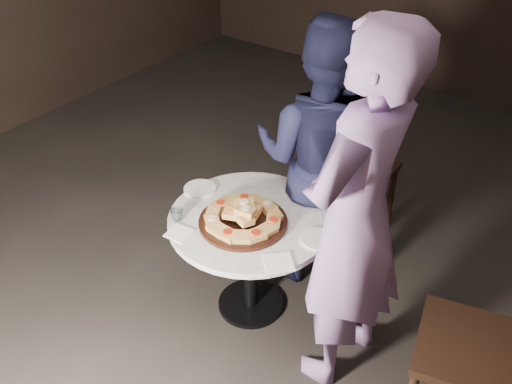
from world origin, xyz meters
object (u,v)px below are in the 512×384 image
table (250,235)px  chair_right (503,345)px  focaccia_pile (243,216)px  diner_navy (321,157)px  chair_far (354,166)px  serving_board (243,222)px  diner_teal (355,220)px  water_glass (177,215)px

table → chair_right: bearing=-0.3°
focaccia_pile → diner_navy: bearing=78.9°
chair_far → focaccia_pile: bearing=83.1°
table → serving_board: size_ratio=2.29×
serving_board → chair_far: bearing=83.6°
table → diner_teal: 0.71m
serving_board → focaccia_pile: focaccia_pile is taller
water_glass → diner_teal: bearing=13.3°
table → focaccia_pile: (0.00, -0.06, 0.17)m
table → serving_board: bearing=-89.2°
table → diner_navy: diner_navy is taller
water_glass → chair_far: 1.25m
table → serving_board: (0.00, -0.06, 0.13)m
serving_board → diner_navy: 0.59m
focaccia_pile → chair_far: bearing=83.7°
serving_board → chair_far: size_ratio=0.51×
diner_teal → diner_navy: bearing=-133.2°
table → serving_board: serving_board is taller
serving_board → chair_far: chair_far is taller
serving_board → focaccia_pile: bearing=12.7°
focaccia_pile → water_glass: bearing=-148.7°
diner_navy → chair_right: bearing=143.4°
water_glass → diner_navy: bearing=61.4°
chair_far → diner_teal: diner_teal is taller
serving_board → focaccia_pile: 0.04m
serving_board → diner_navy: size_ratio=0.28×
chair_far → table: bearing=82.6°
water_glass → diner_teal: size_ratio=0.04×
table → chair_right: size_ratio=1.05×
water_glass → chair_far: (0.40, 1.18, -0.16)m
water_glass → chair_far: chair_far is taller
chair_right → water_glass: bearing=-94.7°
focaccia_pile → chair_right: size_ratio=0.41×
water_glass → chair_right: (1.59, 0.23, -0.10)m
serving_board → table: bearing=90.8°
chair_far → diner_navy: size_ratio=0.56×
focaccia_pile → chair_far: size_ratio=0.46×
water_glass → chair_right: bearing=8.3°
focaccia_pile → diner_teal: diner_teal is taller
chair_far → diner_navy: (-0.00, -0.44, 0.29)m
chair_far → diner_teal: 1.15m
focaccia_pile → diner_navy: diner_navy is taller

